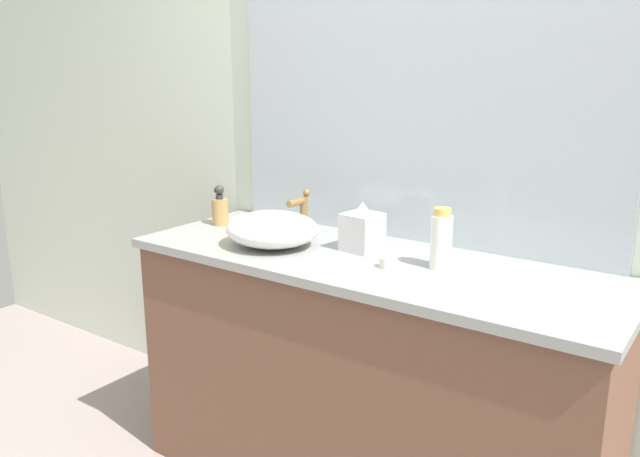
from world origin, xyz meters
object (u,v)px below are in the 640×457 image
at_px(candle_jar, 387,262).
at_px(tissue_box, 362,230).
at_px(sink_basin, 272,229).
at_px(soap_dispenser, 220,209).
at_px(lotion_bottle, 441,240).

bearing_deg(candle_jar, tissue_box, 144.37).
relative_size(sink_basin, soap_dispenser, 2.09).
relative_size(soap_dispenser, tissue_box, 0.95).
bearing_deg(soap_dispenser, sink_basin, -17.86).
distance_m(lotion_bottle, tissue_box, 0.31).
bearing_deg(lotion_bottle, candle_jar, -146.95).
distance_m(tissue_box, candle_jar, 0.21).
bearing_deg(sink_basin, soap_dispenser, 162.14).
height_order(lotion_bottle, tissue_box, lotion_bottle).
distance_m(soap_dispenser, candle_jar, 0.84).
distance_m(lotion_bottle, candle_jar, 0.19).
bearing_deg(lotion_bottle, tissue_box, 174.95).
height_order(sink_basin, soap_dispenser, soap_dispenser).
bearing_deg(tissue_box, lotion_bottle, -5.05).
xyz_separation_m(sink_basin, candle_jar, (0.46, 0.01, -0.04)).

